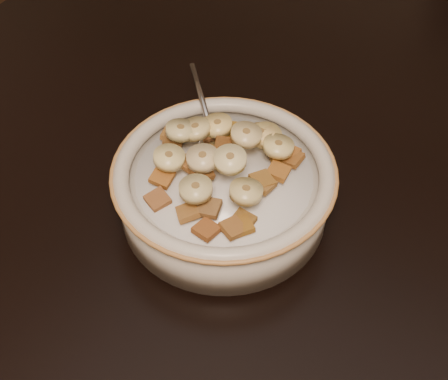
% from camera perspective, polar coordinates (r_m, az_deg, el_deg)
% --- Properties ---
extents(table, '(1.43, 0.95, 0.04)m').
position_cam_1_polar(table, '(0.65, 19.78, -2.69)').
color(table, black).
rests_on(table, floor).
extents(cereal_bowl, '(0.21, 0.21, 0.05)m').
position_cam_1_polar(cereal_bowl, '(0.58, -0.00, -0.28)').
color(cereal_bowl, beige).
rests_on(cereal_bowl, table).
extents(milk, '(0.18, 0.18, 0.00)m').
position_cam_1_polar(milk, '(0.56, -0.00, 1.47)').
color(milk, silver).
rests_on(milk, cereal_bowl).
extents(spoon, '(0.06, 0.06, 0.01)m').
position_cam_1_polar(spoon, '(0.58, -0.80, 4.18)').
color(spoon, '#A1A2A2').
rests_on(spoon, cereal_bowl).
extents(cereal_square_0, '(0.02, 0.02, 0.01)m').
position_cam_1_polar(cereal_square_0, '(0.55, -6.31, 1.32)').
color(cereal_square_0, '#93531A').
rests_on(cereal_square_0, milk).
extents(cereal_square_1, '(0.03, 0.03, 0.01)m').
position_cam_1_polar(cereal_square_1, '(0.54, -2.31, 1.84)').
color(cereal_square_1, brown).
rests_on(cereal_square_1, milk).
extents(cereal_square_2, '(0.02, 0.02, 0.01)m').
position_cam_1_polar(cereal_square_2, '(0.51, -1.80, -4.03)').
color(cereal_square_2, brown).
rests_on(cereal_square_2, milk).
extents(cereal_square_3, '(0.03, 0.03, 0.01)m').
position_cam_1_polar(cereal_square_3, '(0.59, -5.12, 5.20)').
color(cereal_square_3, brown).
rests_on(cereal_square_3, milk).
extents(cereal_square_4, '(0.02, 0.02, 0.01)m').
position_cam_1_polar(cereal_square_4, '(0.52, 1.91, -3.16)').
color(cereal_square_4, brown).
rests_on(cereal_square_4, milk).
extents(cereal_square_5, '(0.03, 0.03, 0.01)m').
position_cam_1_polar(cereal_square_5, '(0.54, 3.89, 0.99)').
color(cereal_square_5, brown).
rests_on(cereal_square_5, milk).
extents(cereal_square_6, '(0.02, 0.02, 0.01)m').
position_cam_1_polar(cereal_square_6, '(0.52, -1.53, -1.79)').
color(cereal_square_6, brown).
rests_on(cereal_square_6, milk).
extents(cereal_square_7, '(0.03, 0.03, 0.01)m').
position_cam_1_polar(cereal_square_7, '(0.51, 0.93, -3.86)').
color(cereal_square_7, brown).
rests_on(cereal_square_7, milk).
extents(cereal_square_8, '(0.02, 0.02, 0.01)m').
position_cam_1_polar(cereal_square_8, '(0.59, 1.37, 6.09)').
color(cereal_square_8, brown).
rests_on(cereal_square_8, milk).
extents(cereal_square_9, '(0.03, 0.03, 0.01)m').
position_cam_1_polar(cereal_square_9, '(0.52, -3.70, -2.25)').
color(cereal_square_9, olive).
rests_on(cereal_square_9, milk).
extents(cereal_square_10, '(0.03, 0.03, 0.01)m').
position_cam_1_polar(cereal_square_10, '(0.56, 0.13, 4.66)').
color(cereal_square_10, brown).
rests_on(cereal_square_10, milk).
extents(cereal_square_11, '(0.03, 0.03, 0.01)m').
position_cam_1_polar(cereal_square_11, '(0.51, 1.74, -3.66)').
color(cereal_square_11, '#9A681B').
rests_on(cereal_square_11, milk).
extents(cereal_square_12, '(0.02, 0.02, 0.01)m').
position_cam_1_polar(cereal_square_12, '(0.54, 4.02, 0.64)').
color(cereal_square_12, olive).
rests_on(cereal_square_12, milk).
extents(cereal_square_13, '(0.02, 0.02, 0.01)m').
position_cam_1_polar(cereal_square_13, '(0.55, 5.55, 1.89)').
color(cereal_square_13, '#94501B').
rests_on(cereal_square_13, milk).
extents(cereal_square_14, '(0.03, 0.03, 0.01)m').
position_cam_1_polar(cereal_square_14, '(0.54, -6.77, -0.97)').
color(cereal_square_14, '#915A31').
rests_on(cereal_square_14, milk).
extents(cereal_square_15, '(0.02, 0.02, 0.01)m').
position_cam_1_polar(cereal_square_15, '(0.55, -1.17, 3.37)').
color(cereal_square_15, brown).
rests_on(cereal_square_15, milk).
extents(cereal_square_16, '(0.02, 0.02, 0.01)m').
position_cam_1_polar(cereal_square_16, '(0.60, -5.31, 5.66)').
color(cereal_square_16, brown).
rests_on(cereal_square_16, milk).
extents(cereal_square_17, '(0.02, 0.02, 0.01)m').
position_cam_1_polar(cereal_square_17, '(0.57, 6.90, 3.20)').
color(cereal_square_17, brown).
rests_on(cereal_square_17, milk).
extents(cereal_square_18, '(0.03, 0.03, 0.01)m').
position_cam_1_polar(cereal_square_18, '(0.57, 5.67, 3.40)').
color(cereal_square_18, brown).
rests_on(cereal_square_18, milk).
extents(cereal_square_19, '(0.03, 0.03, 0.01)m').
position_cam_1_polar(cereal_square_19, '(0.59, -1.44, 6.01)').
color(cereal_square_19, '#955C35').
rests_on(cereal_square_19, milk).
extents(cereal_square_20, '(0.02, 0.02, 0.01)m').
position_cam_1_polar(cereal_square_20, '(0.55, -3.37, 2.76)').
color(cereal_square_20, '#96572C').
rests_on(cereal_square_20, milk).
extents(cereal_square_21, '(0.02, 0.02, 0.01)m').
position_cam_1_polar(cereal_square_21, '(0.57, 6.53, 3.74)').
color(cereal_square_21, '#985520').
rests_on(cereal_square_21, milk).
extents(banana_slice_0, '(0.04, 0.04, 0.01)m').
position_cam_1_polar(banana_slice_0, '(0.58, 4.33, 5.53)').
color(banana_slice_0, tan).
rests_on(banana_slice_0, milk).
extents(banana_slice_1, '(0.04, 0.04, 0.01)m').
position_cam_1_polar(banana_slice_1, '(0.56, 5.54, 4.44)').
color(banana_slice_1, '#D8BE6A').
rests_on(banana_slice_1, milk).
extents(banana_slice_2, '(0.04, 0.04, 0.02)m').
position_cam_1_polar(banana_slice_2, '(0.57, -4.40, 6.08)').
color(banana_slice_2, beige).
rests_on(banana_slice_2, milk).
extents(banana_slice_3, '(0.04, 0.04, 0.01)m').
position_cam_1_polar(banana_slice_3, '(0.58, 3.70, 5.69)').
color(banana_slice_3, '#E6C773').
rests_on(banana_slice_3, milk).
extents(banana_slice_4, '(0.04, 0.04, 0.02)m').
position_cam_1_polar(banana_slice_4, '(0.51, 2.25, -0.15)').
color(banana_slice_4, '#CEBE7A').
rests_on(banana_slice_4, milk).
extents(banana_slice_5, '(0.04, 0.04, 0.01)m').
position_cam_1_polar(banana_slice_5, '(0.52, 0.63, 3.11)').
color(banana_slice_5, '#FFE69E').
rests_on(banana_slice_5, milk).
extents(banana_slice_6, '(0.03, 0.03, 0.01)m').
position_cam_1_polar(banana_slice_6, '(0.54, -2.19, 3.26)').
color(banana_slice_6, beige).
rests_on(banana_slice_6, milk).
extents(banana_slice_7, '(0.04, 0.04, 0.01)m').
position_cam_1_polar(banana_slice_7, '(0.55, -5.59, 3.28)').
color(banana_slice_7, '#F4E096').
rests_on(banana_slice_7, milk).
extents(banana_slice_8, '(0.04, 0.04, 0.01)m').
position_cam_1_polar(banana_slice_8, '(0.51, -2.89, 0.11)').
color(banana_slice_8, '#E3D483').
rests_on(banana_slice_8, milk).
extents(banana_slice_9, '(0.04, 0.04, 0.01)m').
position_cam_1_polar(banana_slice_9, '(0.58, -0.67, 6.60)').
color(banana_slice_9, '#F0CE7A').
rests_on(banana_slice_9, milk).
extents(banana_slice_10, '(0.04, 0.04, 0.02)m').
position_cam_1_polar(banana_slice_10, '(0.58, -2.94, 6.21)').
color(banana_slice_10, '#FADF7D').
rests_on(banana_slice_10, milk).
extents(banana_slice_11, '(0.04, 0.04, 0.01)m').
position_cam_1_polar(banana_slice_11, '(0.56, 2.28, 5.64)').
color(banana_slice_11, beige).
rests_on(banana_slice_11, milk).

